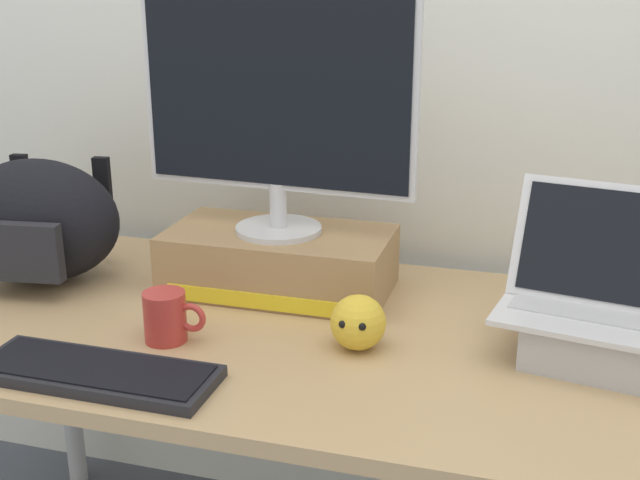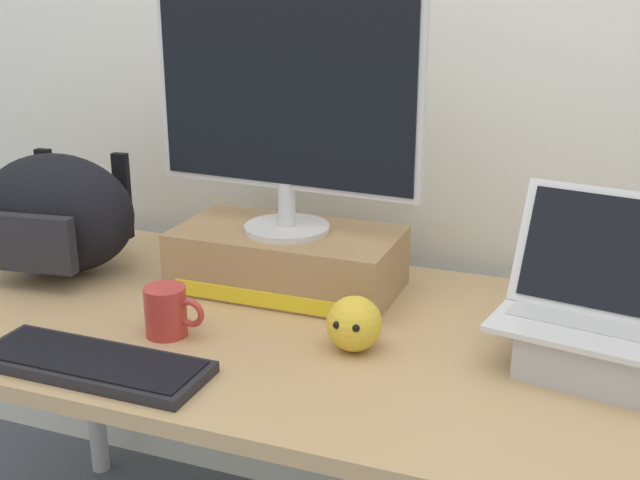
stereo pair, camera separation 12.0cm
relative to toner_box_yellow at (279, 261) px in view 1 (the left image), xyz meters
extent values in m
cube|color=silver|center=(0.14, 0.33, 0.51)|extent=(7.00, 0.10, 2.60)
cube|color=tan|center=(0.14, -0.17, -0.08)|extent=(1.75, 0.79, 0.03)
cylinder|color=#B2B2B7|center=(-0.67, 0.17, -0.44)|extent=(0.05, 0.05, 0.70)
cube|color=#9E7A51|center=(0.00, 0.00, 0.00)|extent=(0.47, 0.25, 0.13)
cube|color=yellow|center=(0.00, -0.13, -0.04)|extent=(0.40, 0.00, 0.03)
cylinder|color=silver|center=(0.00, 0.00, 0.07)|extent=(0.18, 0.18, 0.01)
cylinder|color=silver|center=(0.00, 0.00, 0.12)|extent=(0.04, 0.04, 0.09)
cube|color=silver|center=(0.00, 0.00, 0.36)|extent=(0.58, 0.05, 0.40)
cube|color=black|center=(0.00, -0.01, 0.36)|extent=(0.56, 0.04, 0.38)
cube|color=#ADADB2|center=(0.64, -0.16, -0.02)|extent=(0.25, 0.24, 0.08)
cube|color=silver|center=(0.64, -0.16, 0.02)|extent=(0.36, 0.28, 0.01)
cube|color=#B7B7BC|center=(0.64, -0.14, 0.03)|extent=(0.31, 0.17, 0.00)
cube|color=silver|center=(0.65, -0.09, 0.13)|extent=(0.34, 0.15, 0.21)
cube|color=black|center=(0.65, -0.10, 0.13)|extent=(0.31, 0.13, 0.18)
cube|color=black|center=(-0.17, -0.47, -0.05)|extent=(0.42, 0.15, 0.02)
cube|color=black|center=(-0.17, -0.47, -0.04)|extent=(0.39, 0.13, 0.00)
ellipsoid|color=black|center=(-0.52, -0.09, 0.07)|extent=(0.39, 0.27, 0.27)
cube|color=#232328|center=(-0.50, -0.21, 0.04)|extent=(0.22, 0.06, 0.12)
cube|color=black|center=(-0.64, 0.02, 0.08)|extent=(0.04, 0.02, 0.20)
cube|color=black|center=(-0.44, 0.05, 0.08)|extent=(0.04, 0.02, 0.20)
cylinder|color=#B2332D|center=(-0.12, -0.30, -0.02)|extent=(0.08, 0.08, 0.10)
torus|color=#B2332D|center=(-0.07, -0.30, -0.01)|extent=(0.06, 0.01, 0.06)
sphere|color=gold|center=(0.23, -0.23, -0.01)|extent=(0.10, 0.10, 0.10)
sphere|color=black|center=(0.21, -0.27, 0.00)|extent=(0.01, 0.01, 0.01)
sphere|color=black|center=(0.25, -0.27, 0.00)|extent=(0.01, 0.01, 0.01)
camera|label=1|loc=(0.54, -1.54, 0.60)|focal=45.69mm
camera|label=2|loc=(0.65, -1.50, 0.60)|focal=45.69mm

